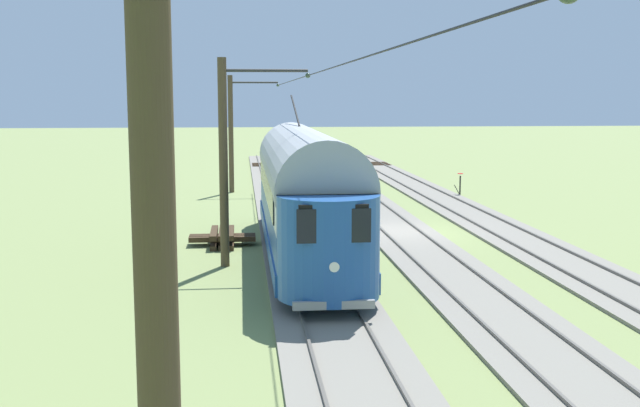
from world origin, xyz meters
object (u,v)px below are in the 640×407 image
object	(u,v)px
catenary_pole_foreground	(232,131)
catenary_pole_mid_far	(172,391)
switch_stand	(460,183)
catenary_pole_mid_near	(226,158)
vintage_streetcar	(305,190)
spare_tie_stack	(222,238)

from	to	relation	value
catenary_pole_foreground	catenary_pole_mid_far	distance (m)	38.68
catenary_pole_foreground	switch_stand	bearing A→B (deg)	167.11
catenary_pole_foreground	catenary_pole_mid_near	world-z (taller)	same
vintage_streetcar	spare_tie_stack	xyz separation A→B (m)	(2.83, -2.20, -1.99)
switch_stand	catenary_pole_foreground	bearing A→B (deg)	-12.89
catenary_pole_foreground	catenary_pole_mid_near	bearing A→B (deg)	90.00
switch_stand	catenary_pole_mid_near	bearing A→B (deg)	53.21
catenary_pole_mid_far	spare_tie_stack	distance (m)	23.14
catenary_pole_foreground	catenary_pole_mid_far	world-z (taller)	same
catenary_pole_mid_far	catenary_pole_mid_near	bearing A→B (deg)	-90.00
catenary_pole_mid_far	switch_stand	size ratio (longest dim) A/B	5.32
spare_tie_stack	catenary_pole_mid_far	bearing A→B (deg)	90.63
vintage_streetcar	catenary_pole_foreground	size ratio (longest dim) A/B	2.54
catenary_pole_foreground	switch_stand	distance (m)	12.96
switch_stand	spare_tie_stack	distance (m)	18.06
switch_stand	spare_tie_stack	size ratio (longest dim) A/B	0.51
vintage_streetcar	catenary_pole_mid_near	distance (m)	3.15
catenary_pole_foreground	catenary_pole_mid_near	distance (m)	19.34
catenary_pole_mid_near	switch_stand	bearing A→B (deg)	-126.79
vintage_streetcar	switch_stand	world-z (taller)	vintage_streetcar
switch_stand	spare_tie_stack	world-z (taller)	switch_stand
catenary_pole_mid_near	catenary_pole_mid_far	world-z (taller)	same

